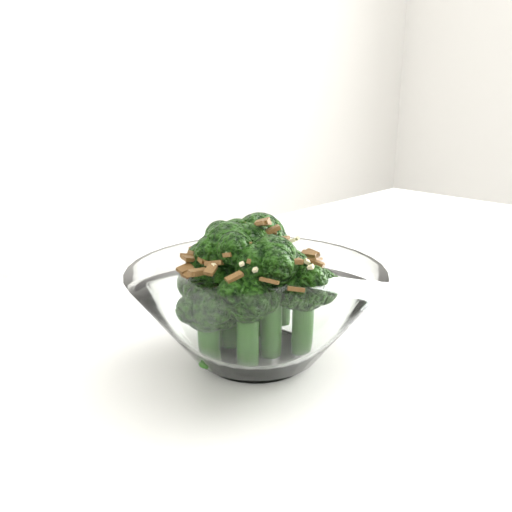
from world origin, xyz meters
TOP-DOWN VIEW (x-y plane):
  - table at (0.07, -0.06)m, footprint 1.37×1.09m
  - broccoli_dish at (-0.05, -0.00)m, footprint 0.19×0.19m

SIDE VIEW (x-z plane):
  - table at x=0.07m, z-range 0.31..1.06m
  - broccoli_dish at x=-0.05m, z-range 0.74..0.85m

